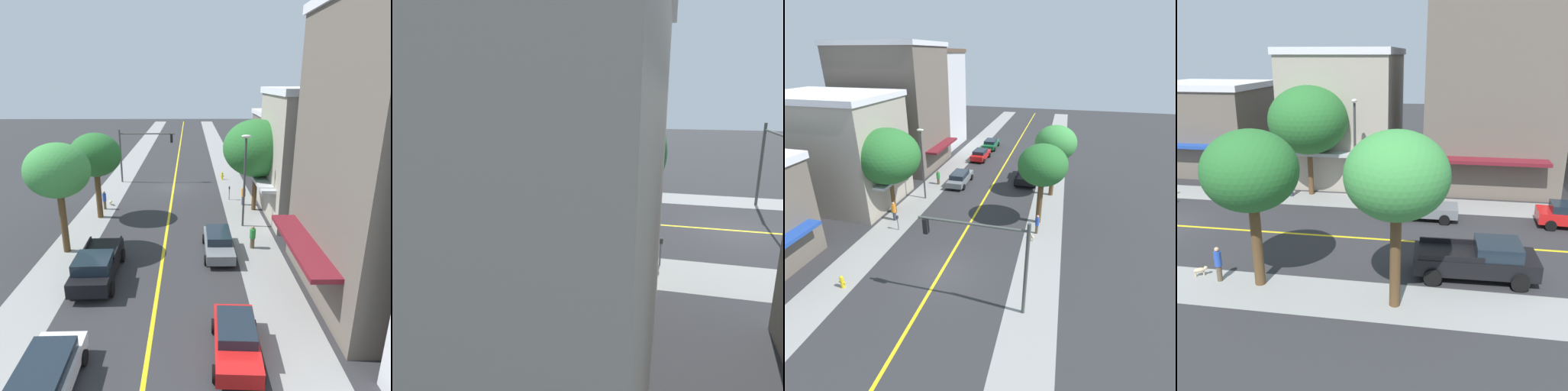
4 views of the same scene
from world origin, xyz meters
The scene contains 23 objects.
ground_plane centered at (0.00, 0.00, 0.00)m, with size 140.00×140.00×0.00m, color #2D2D30.
sidewalk_left centered at (-6.26, 0.00, 0.00)m, with size 3.00×126.00×0.01m, color gray.
sidewalk_right centered at (6.26, 0.00, 0.00)m, with size 3.00×126.00×0.01m, color gray.
road_centerline_stripe centered at (0.00, 0.00, 0.00)m, with size 0.20×126.00×0.00m, color yellow.
pale_office_building centered at (-13.50, 8.33, 5.15)m, with size 12.13×8.53×10.28m.
tan_rowhouse centered at (-13.50, 19.72, 7.33)m, with size 12.39×9.93×14.64m.
corner_shop_building centered at (-13.51, 29.88, 7.01)m, with size 9.86×8.72×13.99m.
street_tree_left_near centered at (-7.29, 6.91, 5.41)m, with size 5.59×5.59×7.80m.
street_tree_right_corner centered at (6.40, 14.64, 5.45)m, with size 4.01×4.01×7.21m.
street_tree_left_far centered at (5.66, 8.51, 5.19)m, with size 4.02×4.02×6.94m.
fire_hydrant centered at (-5.42, -3.04, 0.43)m, with size 0.44×0.24×0.88m.
parking_meter centered at (-5.45, 4.19, 0.87)m, with size 0.12×0.18×1.32m.
traffic_light_mast centered at (3.79, -2.21, 3.97)m, with size 6.09×0.32×5.80m.
street_lamp centered at (-5.84, 10.52, 4.32)m, with size 0.70×0.36×7.07m.
red_sedan_left_curb centered at (-3.63, 24.07, 0.76)m, with size 2.13×4.20×1.44m.
white_sedan_right_curb centered at (3.39, 26.08, 0.76)m, with size 2.17×4.79×1.44m.
green_sedan_left_curb centered at (-3.53, 29.94, 0.74)m, with size 2.06×4.63×1.38m.
grey_sedan_left_curb centered at (-3.60, 15.00, 0.76)m, with size 1.98×4.65×1.45m.
black_pickup_truck centered at (3.47, 18.14, 0.91)m, with size 2.48×5.58×1.80m.
pedestrian_green_shirt centered at (-5.94, 14.34, 0.82)m, with size 0.39×0.39×1.58m.
pedestrian_blue_shirt centered at (5.72, 6.60, 0.89)m, with size 0.32×0.32×1.66m.
pedestrian_orange_shirt centered at (-6.57, 5.63, 0.92)m, with size 0.38×0.38×1.75m.
small_dog centered at (5.47, 5.51, 0.31)m, with size 0.45×0.61×0.47m.
Camera 3 is at (6.86, -15.68, 13.43)m, focal length 28.56 mm.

